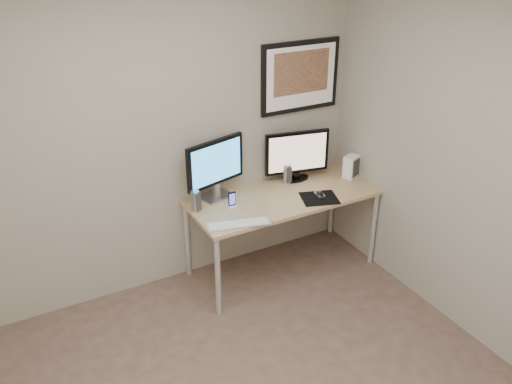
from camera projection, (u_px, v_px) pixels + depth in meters
room at (216, 152)px, 3.01m from camera, size 3.60×3.60×3.60m
desk at (283, 202)px, 4.58m from camera, size 1.60×0.70×0.73m
framed_art at (300, 76)px, 4.56m from camera, size 0.75×0.04×0.60m
monitor_large at (215, 167)px, 4.39m from camera, size 0.55×0.24×0.51m
monitor_tv at (297, 155)px, 4.72m from camera, size 0.57×0.18×0.45m
speaker_left at (195, 201)px, 4.26m from camera, size 0.09×0.09×0.18m
speaker_right at (287, 174)px, 4.73m from camera, size 0.07×0.07×0.17m
phone_dock at (232, 200)px, 4.33m from camera, size 0.06×0.06×0.14m
keyboard at (239, 224)px, 4.10m from camera, size 0.50×0.24×0.02m
mousepad at (319, 198)px, 4.50m from camera, size 0.37×0.34×0.00m
mouse at (320, 194)px, 4.53m from camera, size 0.07×0.10×0.03m
fan_unit at (351, 167)px, 4.83m from camera, size 0.16×0.14×0.20m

